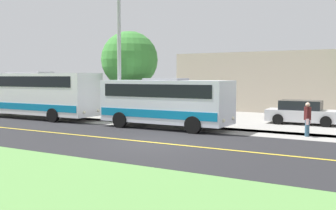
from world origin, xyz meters
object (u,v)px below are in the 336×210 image
object	(u,v)px
shuttle_bus_front	(166,101)
transit_bus_rear	(30,93)
parked_car_near	(303,113)
commercial_building	(308,82)
tree_curbside	(130,60)
street_light_pole	(118,52)
pedestrian_with_bags	(307,118)

from	to	relation	value
shuttle_bus_front	transit_bus_rear	world-z (taller)	transit_bus_rear
parked_car_near	commercial_building	xyz separation A→B (m)	(-11.10, -1.79, 1.77)
transit_bus_rear	tree_curbside	world-z (taller)	tree_curbside
shuttle_bus_front	commercial_building	bearing A→B (deg)	164.83
parked_car_near	tree_curbside	size ratio (longest dim) A/B	0.74
shuttle_bus_front	street_light_pole	world-z (taller)	street_light_pole
shuttle_bus_front	parked_car_near	bearing A→B (deg)	132.30
pedestrian_with_bags	tree_curbside	bearing A→B (deg)	-99.85
shuttle_bus_front	commercial_building	xyz separation A→B (m)	(-16.89, 4.58, 0.90)
tree_curbside	commercial_building	xyz separation A→B (m)	(-14.00, 9.12, -1.58)
tree_curbside	parked_car_near	bearing A→B (deg)	104.89
transit_bus_rear	pedestrian_with_bags	bearing A→B (deg)	92.45
shuttle_bus_front	pedestrian_with_bags	bearing A→B (deg)	96.01
shuttle_bus_front	transit_bus_rear	bearing A→B (deg)	-89.98
parked_car_near	commercial_building	distance (m)	11.38
tree_curbside	commercial_building	distance (m)	16.78
pedestrian_with_bags	parked_car_near	size ratio (longest dim) A/B	0.37
pedestrian_with_bags	street_light_pole	bearing A→B (deg)	-87.81
parked_car_near	commercial_building	bearing A→B (deg)	-170.86
transit_bus_rear	pedestrian_with_bags	size ratio (longest dim) A/B	6.79
pedestrian_with_bags	shuttle_bus_front	bearing A→B (deg)	-83.99
shuttle_bus_front	street_light_pole	bearing A→B (deg)	-95.79
shuttle_bus_front	street_light_pole	distance (m)	4.60
street_light_pole	commercial_building	world-z (taller)	street_light_pole
shuttle_bus_front	transit_bus_rear	size ratio (longest dim) A/B	0.67
pedestrian_with_bags	tree_curbside	distance (m)	12.66
transit_bus_rear	tree_curbside	size ratio (longest dim) A/B	1.88
transit_bus_rear	tree_curbside	distance (m)	7.48
pedestrian_with_bags	street_light_pole	distance (m)	11.69
pedestrian_with_bags	tree_curbside	size ratio (longest dim) A/B	0.28
commercial_building	pedestrian_with_bags	bearing A→B (deg)	10.40
transit_bus_rear	pedestrian_with_bags	distance (m)	18.64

